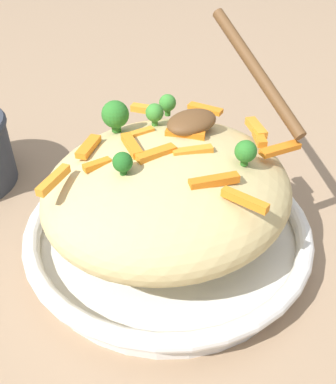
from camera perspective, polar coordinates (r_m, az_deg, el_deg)
ground_plane at (r=0.48m, az=-0.00°, el=-7.12°), size 2.40×2.40×0.00m
serving_bowl at (r=0.46m, az=-0.00°, el=-5.26°), size 0.30×0.30×0.04m
pasta_mound at (r=0.42m, az=-0.00°, el=0.47°), size 0.25×0.23×0.09m
carrot_piece_0 at (r=0.45m, az=11.52°, el=8.29°), size 0.03×0.04×0.01m
carrot_piece_1 at (r=0.40m, az=-4.80°, el=6.13°), size 0.02×0.04×0.01m
carrot_piece_2 at (r=0.40m, az=3.27°, el=5.39°), size 0.04×0.02×0.01m
carrot_piece_3 at (r=0.44m, az=11.98°, el=6.92°), size 0.02×0.03×0.01m
carrot_piece_4 at (r=0.45m, az=2.52°, el=8.71°), size 0.03×0.01×0.01m
carrot_piece_5 at (r=0.39m, az=-1.48°, el=5.00°), size 0.04×0.02×0.01m
carrot_piece_6 at (r=0.35m, az=9.66°, el=-1.29°), size 0.01×0.04×0.01m
carrot_piece_7 at (r=0.48m, az=-3.24°, el=10.90°), size 0.02×0.03×0.01m
carrot_piece_8 at (r=0.39m, az=-9.34°, el=3.59°), size 0.03×0.01×0.01m
carrot_piece_9 at (r=0.42m, az=-10.43°, el=5.92°), size 0.04×0.03×0.01m
carrot_piece_10 at (r=0.37m, az=6.10°, el=1.48°), size 0.04×0.03×0.01m
carrot_piece_11 at (r=0.38m, az=-14.85°, el=1.56°), size 0.04×0.03×0.01m
carrot_piece_12 at (r=0.42m, az=2.25°, el=7.51°), size 0.03×0.04×0.01m
carrot_piece_13 at (r=0.42m, az=14.56°, el=5.52°), size 0.04×0.02×0.01m
carrot_piece_14 at (r=0.43m, az=-3.69°, el=7.78°), size 0.04×0.01×0.01m
carrot_piece_15 at (r=0.49m, az=4.92°, el=10.88°), size 0.02×0.04×0.01m
broccoli_floret_0 at (r=0.39m, az=10.20°, el=5.25°), size 0.02×0.02×0.02m
broccoli_floret_1 at (r=0.45m, az=-1.78°, el=10.35°), size 0.02×0.02×0.02m
broccoli_floret_2 at (r=0.47m, az=-0.06°, el=11.62°), size 0.02×0.02×0.02m
broccoli_floret_3 at (r=0.44m, az=-6.96°, el=10.06°), size 0.03×0.03×0.03m
broccoli_floret_4 at (r=0.37m, az=-6.36°, el=4.14°), size 0.02×0.02×0.02m
serving_spoon at (r=0.44m, az=6.26°, el=11.65°), size 0.12×0.15×0.09m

